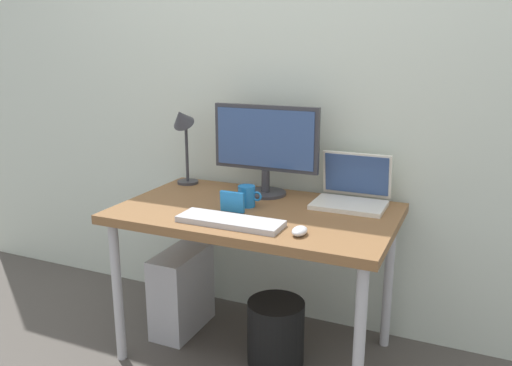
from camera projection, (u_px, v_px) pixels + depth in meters
ground_plane at (256, 351)px, 2.48m from camera, size 6.00×6.00×0.00m
back_wall at (291, 70)px, 2.53m from camera, size 4.40×0.04×2.60m
desk at (256, 223)px, 2.32m from camera, size 1.22×0.73×0.71m
monitor at (266, 144)px, 2.46m from camera, size 0.53×0.20×0.43m
laptop at (352, 192)px, 2.36m from camera, size 0.32×0.26×0.23m
desk_lamp at (183, 129)px, 2.63m from camera, size 0.11×0.16×0.42m
keyboard at (230, 221)px, 2.10m from camera, size 0.44×0.14×0.02m
mouse at (300, 231)px, 1.98m from camera, size 0.06×0.09×0.03m
coffee_mug at (247, 196)px, 2.33m from camera, size 0.11×0.08×0.10m
photo_frame at (232, 202)px, 2.24m from camera, size 0.11×0.02×0.09m
computer_tower at (182, 291)px, 2.63m from camera, size 0.18×0.36×0.42m
wastebasket at (276, 332)px, 2.36m from camera, size 0.26×0.26×0.30m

